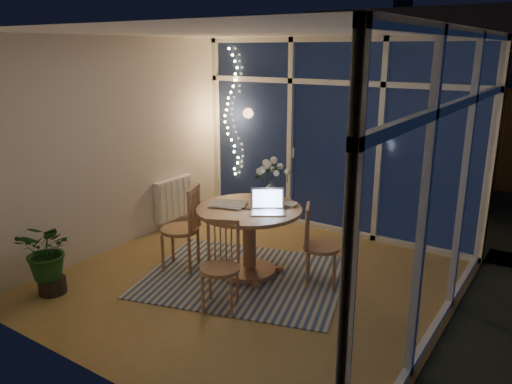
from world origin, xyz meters
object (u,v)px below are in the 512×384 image
chair_right (322,245)px  flower_vase (271,191)px  chair_front (220,267)px  laptop (268,201)px  dining_table (249,242)px  potted_plant (49,259)px  chair_left (180,227)px

chair_right → flower_vase: flower_vase is taller
chair_front → laptop: 0.89m
dining_table → potted_plant: bearing=-133.9°
flower_vase → chair_front: bearing=-82.4°
chair_right → chair_front: bearing=125.5°
dining_table → chair_front: 0.81m
laptop → potted_plant: (-1.71, -1.47, -0.54)m
dining_table → chair_left: 0.82m
chair_right → laptop: (-0.51, -0.27, 0.47)m
flower_vase → potted_plant: bearing=-128.3°
chair_right → chair_left: bearing=84.3°
chair_left → laptop: laptop is taller
potted_plant → flower_vase: bearing=51.7°
chair_front → potted_plant: chair_front is taller
chair_right → chair_front: 1.17m
chair_left → dining_table: bearing=89.3°
chair_front → laptop: bearing=60.9°
chair_right → laptop: size_ratio=2.50×
chair_left → laptop: 1.13m
chair_right → potted_plant: bearing=103.1°
chair_front → flower_vase: size_ratio=4.18×
dining_table → chair_front: bearing=-75.9°
dining_table → potted_plant: 2.09m
flower_vase → chair_right: bearing=-11.6°
chair_right → flower_vase: bearing=53.4°
dining_table → laptop: bearing=-7.0°
chair_left → chair_front: size_ratio=1.14×
dining_table → laptop: (0.26, -0.03, 0.52)m
dining_table → chair_right: size_ratio=1.29×
laptop → chair_left: bearing=160.7°
chair_front → chair_right: bearing=36.2°
chair_right → potted_plant: size_ratio=1.17×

